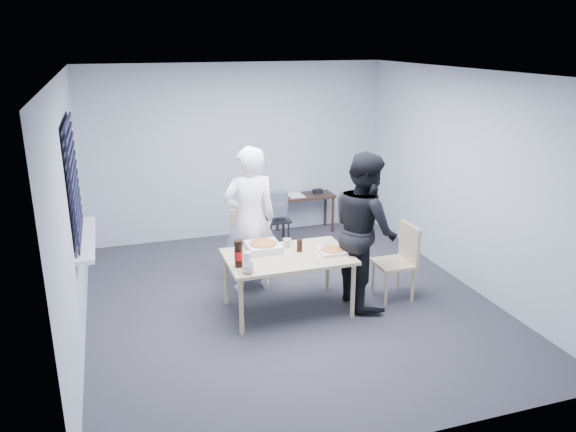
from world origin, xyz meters
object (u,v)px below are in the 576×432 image
object	(u,v)px
person_black	(365,230)
stool	(277,226)
soda_bottle	(239,254)
dining_table	(288,260)
person_white	(250,220)
chair_right	(401,256)
side_table	(305,200)
mug_a	(248,268)
backpack	(277,206)
mug_b	(287,243)
chair_far	(249,239)

from	to	relation	value
person_black	stool	bearing A→B (deg)	13.57
person_black	stool	size ratio (longest dim) A/B	3.74
soda_bottle	dining_table	bearing A→B (deg)	13.59
person_white	chair_right	bearing A→B (deg)	154.67
dining_table	person_black	size ratio (longest dim) A/B	0.77
side_table	mug_a	world-z (taller)	mug_a
person_black	mug_a	distance (m)	1.45
stool	backpack	bearing A→B (deg)	-90.00
dining_table	mug_b	distance (m)	0.28
side_table	chair_far	bearing A→B (deg)	-131.18
side_table	mug_b	distance (m)	2.45
person_white	person_black	bearing A→B (deg)	147.03
person_black	chair_right	bearing A→B (deg)	-92.72
side_table	stool	size ratio (longest dim) A/B	1.89
person_white	backpack	size ratio (longest dim) A/B	4.53
chair_right	person_black	bearing A→B (deg)	177.28
stool	soda_bottle	distance (m)	2.27
mug_b	stool	bearing A→B (deg)	77.20
mug_a	mug_b	world-z (taller)	mug_a
chair_far	person_white	world-z (taller)	person_white
backpack	mug_b	bearing A→B (deg)	-95.69
person_black	backpack	size ratio (longest dim) A/B	4.53
dining_table	person_white	world-z (taller)	person_white
mug_a	chair_right	bearing A→B (deg)	7.81
dining_table	stool	world-z (taller)	dining_table
person_white	side_table	distance (m)	2.26
side_table	stool	world-z (taller)	side_table
person_white	mug_b	bearing A→B (deg)	126.76
person_white	soda_bottle	world-z (taller)	person_white
dining_table	stool	xyz separation A→B (m)	(0.43, 1.84, -0.24)
side_table	person_white	bearing A→B (deg)	-126.71
chair_far	stool	world-z (taller)	chair_far
chair_far	stool	size ratio (longest dim) A/B	1.88
soda_bottle	mug_b	bearing A→B (deg)	31.04
mug_b	chair_right	bearing A→B (deg)	-14.33
mug_a	soda_bottle	distance (m)	0.22
dining_table	mug_a	bearing A→B (deg)	-147.79
chair_right	side_table	distance (m)	2.56
chair_right	soda_bottle	world-z (taller)	soda_bottle
dining_table	backpack	size ratio (longest dim) A/B	3.50
stool	soda_bottle	bearing A→B (deg)	-117.19
person_white	soda_bottle	size ratio (longest dim) A/B	6.13
side_table	mug_a	size ratio (longest dim) A/B	7.26
side_table	soda_bottle	world-z (taller)	soda_bottle
dining_table	backpack	world-z (taller)	backpack
person_white	backpack	world-z (taller)	person_white
dining_table	chair_right	world-z (taller)	chair_right
chair_far	dining_table	bearing A→B (deg)	-79.78
chair_right	mug_a	world-z (taller)	chair_right
stool	person_black	bearing A→B (deg)	-76.43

